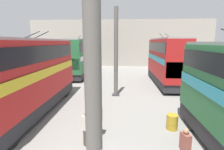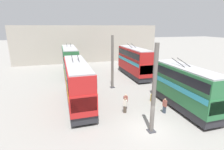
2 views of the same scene
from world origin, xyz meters
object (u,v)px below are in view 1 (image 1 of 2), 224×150
(bus_right_mid, at_px, (30,72))
(bus_right_far, at_px, (80,55))
(person_aisle_foreground, at_px, (87,128))
(person_by_left_row, at_px, (185,148))
(person_aisle_midway, at_px, (98,119))
(bus_left_far, at_px, (166,58))
(oil_drum, at_px, (172,122))

(bus_right_mid, height_order, bus_right_far, bus_right_far)
(person_aisle_foreground, bearing_deg, person_by_left_row, 104.94)
(person_aisle_midway, bearing_deg, bus_left_far, 149.55)
(person_by_left_row, distance_m, oil_drum, 3.14)
(person_aisle_midway, bearing_deg, bus_right_far, -166.76)
(bus_left_far, distance_m, bus_right_mid, 14.31)
(bus_left_far, height_order, oil_drum, bus_left_far)
(person_aisle_midway, bearing_deg, person_aisle_foreground, -27.37)
(bus_right_far, relative_size, oil_drum, 12.05)
(bus_right_far, height_order, person_aisle_foreground, bus_right_far)
(bus_right_far, xyz_separation_m, person_aisle_midway, (-16.34, -4.88, -2.01))
(bus_right_mid, bearing_deg, bus_left_far, -50.07)
(bus_left_far, bearing_deg, oil_drum, 169.02)
(bus_left_far, xyz_separation_m, person_aisle_foreground, (-12.82, 6.49, -2.06))
(bus_right_far, distance_m, oil_drum, 17.91)
(person_by_left_row, height_order, person_aisle_midway, person_aisle_midway)
(person_aisle_foreground, distance_m, person_aisle_midway, 0.98)
(bus_right_mid, bearing_deg, person_aisle_foreground, -129.00)
(bus_right_far, height_order, oil_drum, bus_right_far)
(person_aisle_midway, xyz_separation_m, oil_drum, (0.97, -3.97, -0.49))
(bus_right_far, xyz_separation_m, person_by_left_row, (-18.46, -8.45, -2.05))
(bus_right_far, bearing_deg, person_by_left_row, -155.40)
(bus_right_mid, distance_m, oil_drum, 9.34)
(bus_right_far, relative_size, person_by_left_row, 6.15)
(bus_right_far, xyz_separation_m, person_aisle_foreground, (-17.23, -4.48, -2.04))
(person_aisle_foreground, xyz_separation_m, person_by_left_row, (-1.23, -3.97, -0.02))
(bus_right_mid, bearing_deg, oil_drum, -101.33)
(bus_right_mid, height_order, person_aisle_midway, bus_right_mid)
(bus_right_mid, xyz_separation_m, person_by_left_row, (-4.86, -8.45, -1.96))
(bus_right_mid, height_order, oil_drum, bus_right_mid)
(bus_left_far, xyz_separation_m, oil_drum, (-10.96, 2.13, -2.52))
(bus_right_far, relative_size, person_aisle_midway, 5.88)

